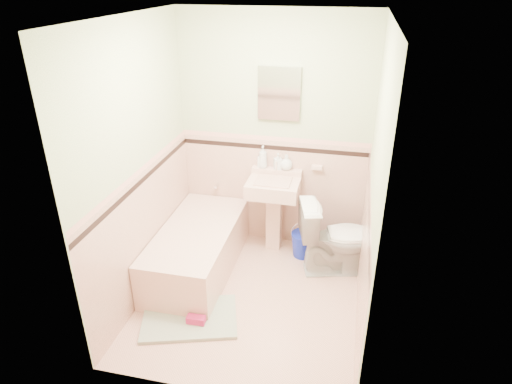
% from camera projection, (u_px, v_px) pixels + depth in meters
% --- Properties ---
extents(floor, '(2.20, 2.20, 0.00)m').
position_uv_depth(floor, '(250.00, 297.00, 4.27)').
color(floor, '#E5AC96').
rests_on(floor, ground).
extents(ceiling, '(2.20, 2.20, 0.00)m').
position_uv_depth(ceiling, '(248.00, 17.00, 3.16)').
color(ceiling, white).
rests_on(ceiling, ground).
extents(wall_back, '(2.50, 0.00, 2.50)m').
position_uv_depth(wall_back, '(274.00, 135.00, 4.68)').
color(wall_back, '#EFE5C3').
rests_on(wall_back, ground).
extents(wall_front, '(2.50, 0.00, 2.50)m').
position_uv_depth(wall_front, '(208.00, 250.00, 2.75)').
color(wall_front, '#EFE5C3').
rests_on(wall_front, ground).
extents(wall_left, '(0.00, 2.50, 2.50)m').
position_uv_depth(wall_left, '(138.00, 168.00, 3.91)').
color(wall_left, '#EFE5C3').
rests_on(wall_left, ground).
extents(wall_right, '(0.00, 2.50, 2.50)m').
position_uv_depth(wall_right, '(373.00, 190.00, 3.52)').
color(wall_right, '#EFE5C3').
rests_on(wall_right, ground).
extents(wainscot_back, '(2.00, 0.00, 2.00)m').
position_uv_depth(wainscot_back, '(273.00, 192.00, 4.96)').
color(wainscot_back, beige).
rests_on(wainscot_back, ground).
extents(wainscot_front, '(2.00, 0.00, 2.00)m').
position_uv_depth(wainscot_front, '(213.00, 329.00, 3.05)').
color(wainscot_front, beige).
rests_on(wainscot_front, ground).
extents(wainscot_left, '(0.00, 2.20, 2.20)m').
position_uv_depth(wainscot_left, '(147.00, 232.00, 4.20)').
color(wainscot_left, beige).
rests_on(wainscot_left, ground).
extents(wainscot_right, '(0.00, 2.20, 2.20)m').
position_uv_depth(wainscot_right, '(363.00, 258.00, 3.81)').
color(wainscot_right, beige).
rests_on(wainscot_right, ground).
extents(accent_back, '(2.00, 0.00, 2.00)m').
position_uv_depth(accent_back, '(273.00, 148.00, 4.72)').
color(accent_back, black).
rests_on(accent_back, ground).
extents(accent_front, '(2.00, 0.00, 2.00)m').
position_uv_depth(accent_front, '(210.00, 266.00, 2.83)').
color(accent_front, black).
rests_on(accent_front, ground).
extents(accent_left, '(0.00, 2.20, 2.20)m').
position_uv_depth(accent_left, '(142.00, 181.00, 3.97)').
color(accent_left, black).
rests_on(accent_left, ground).
extents(accent_right, '(0.00, 2.20, 2.20)m').
position_uv_depth(accent_right, '(369.00, 204.00, 3.58)').
color(accent_right, black).
rests_on(accent_right, ground).
extents(cap_back, '(2.00, 0.00, 2.00)m').
position_uv_depth(cap_back, '(274.00, 139.00, 4.68)').
color(cap_back, '#E5A08D').
rests_on(cap_back, ground).
extents(cap_front, '(2.00, 0.00, 2.00)m').
position_uv_depth(cap_front, '(209.00, 253.00, 2.78)').
color(cap_front, '#E5A08D').
rests_on(cap_front, ground).
extents(cap_left, '(0.00, 2.20, 2.20)m').
position_uv_depth(cap_left, '(140.00, 171.00, 3.92)').
color(cap_left, '#E5A08D').
rests_on(cap_left, ground).
extents(cap_right, '(0.00, 2.20, 2.20)m').
position_uv_depth(cap_right, '(370.00, 193.00, 3.54)').
color(cap_right, '#E5A08D').
rests_on(cap_right, ground).
extents(bathtub, '(0.70, 1.50, 0.45)m').
position_uv_depth(bathtub, '(198.00, 251.00, 4.58)').
color(bathtub, beige).
rests_on(bathtub, floor).
extents(tub_faucet, '(0.04, 0.12, 0.04)m').
position_uv_depth(tub_faucet, '(217.00, 185.00, 5.03)').
color(tub_faucet, silver).
rests_on(tub_faucet, wall_back).
extents(sink, '(0.54, 0.48, 0.84)m').
position_uv_depth(sink, '(273.00, 216.00, 4.83)').
color(sink, beige).
rests_on(sink, floor).
extents(sink_faucet, '(0.02, 0.02, 0.10)m').
position_uv_depth(sink_faucet, '(276.00, 166.00, 4.71)').
color(sink_faucet, silver).
rests_on(sink_faucet, sink).
extents(medicine_cabinet, '(0.43, 0.04, 0.53)m').
position_uv_depth(medicine_cabinet, '(279.00, 93.00, 4.44)').
color(medicine_cabinet, white).
rests_on(medicine_cabinet, wall_back).
extents(soap_dish, '(0.11, 0.07, 0.04)m').
position_uv_depth(soap_dish, '(317.00, 167.00, 4.68)').
color(soap_dish, beige).
rests_on(soap_dish, wall_back).
extents(soap_bottle_left, '(0.10, 0.10, 0.24)m').
position_uv_depth(soap_bottle_left, '(263.00, 157.00, 4.75)').
color(soap_bottle_left, '#B2B2B2').
rests_on(soap_bottle_left, sink).
extents(soap_bottle_mid, '(0.10, 0.10, 0.17)m').
position_uv_depth(soap_bottle_mid, '(278.00, 161.00, 4.73)').
color(soap_bottle_mid, '#B2B2B2').
rests_on(soap_bottle_mid, sink).
extents(soap_bottle_right, '(0.17, 0.17, 0.17)m').
position_uv_depth(soap_bottle_right, '(286.00, 162.00, 4.71)').
color(soap_bottle_right, '#B2B2B2').
rests_on(soap_bottle_right, sink).
extents(tube, '(0.05, 0.05, 0.12)m').
position_uv_depth(tube, '(259.00, 162.00, 4.78)').
color(tube, white).
rests_on(tube, sink).
extents(toilet, '(0.85, 0.61, 0.78)m').
position_uv_depth(toilet, '(337.00, 237.00, 4.50)').
color(toilet, white).
rests_on(toilet, floor).
extents(bucket, '(0.33, 0.33, 0.27)m').
position_uv_depth(bucket, '(303.00, 244.00, 4.85)').
color(bucket, '#1325B8').
rests_on(bucket, floor).
extents(bath_mat, '(0.95, 0.77, 0.03)m').
position_uv_depth(bath_mat, '(190.00, 318.00, 3.99)').
color(bath_mat, gray).
rests_on(bath_mat, floor).
extents(shoe, '(0.16, 0.08, 0.06)m').
position_uv_depth(shoe, '(196.00, 320.00, 3.90)').
color(shoe, '#BF1E59').
rests_on(shoe, bath_mat).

